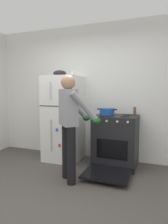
{
  "coord_description": "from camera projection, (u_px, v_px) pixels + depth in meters",
  "views": [
    {
      "loc": [
        1.36,
        -2.04,
        1.36
      ],
      "look_at": [
        0.05,
        1.32,
        1.0
      ],
      "focal_mm": 32.66,
      "sensor_mm": 36.0,
      "label": 1
    }
  ],
  "objects": [
    {
      "name": "pepper_mill",
      "position": [
        135.0,
        111.0,
        3.74
      ],
      "size": [
        0.05,
        0.05,
        0.14
      ],
      "primitive_type": "cylinder",
      "color": "brown",
      "rests_on": "stove_range"
    },
    {
      "name": "kitchen_wall_back",
      "position": [
        93.0,
        92.0,
        4.19
      ],
      "size": [
        6.0,
        0.1,
        2.7
      ],
      "primitive_type": "cube",
      "color": "white",
      "rests_on": "ground"
    },
    {
      "name": "person_cook",
      "position": [
        71.0,
        119.0,
        3.05
      ],
      "size": [
        0.67,
        0.69,
        1.6
      ],
      "color": "black",
      "rests_on": "ground"
    },
    {
      "name": "ground",
      "position": [
        41.0,
        202.0,
        2.52
      ],
      "size": [
        8.0,
        8.0,
        0.0
      ],
      "primitive_type": "plane",
      "color": "#4C4742"
    },
    {
      "name": "coffee_mug",
      "position": [
        73.0,
        74.0,
        3.96
      ],
      "size": [
        0.11,
        0.08,
        0.1
      ],
      "color": "silver",
      "rests_on": "refrigerator"
    },
    {
      "name": "refrigerator",
      "position": [
        64.0,
        118.0,
        4.06
      ],
      "size": [
        0.68,
        0.72,
        1.66
      ],
      "color": "white",
      "rests_on": "ground"
    },
    {
      "name": "stove_range",
      "position": [
        116.0,
        142.0,
        3.71
      ],
      "size": [
        0.76,
        1.24,
        0.94
      ],
      "color": "black",
      "rests_on": "ground"
    },
    {
      "name": "red_pot",
      "position": [
        107.0,
        112.0,
        3.68
      ],
      "size": [
        0.37,
        0.27,
        0.12
      ],
      "color": "#19479E",
      "rests_on": "stove_range"
    },
    {
      "name": "mixing_bowl",
      "position": [
        60.0,
        73.0,
        4.0
      ],
      "size": [
        0.26,
        0.26,
        0.12
      ],
      "primitive_type": "ellipsoid",
      "color": "black",
      "rests_on": "refrigerator"
    }
  ]
}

